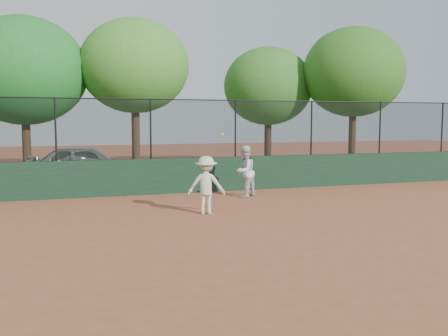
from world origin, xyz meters
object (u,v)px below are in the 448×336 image
object	(u,v)px
tree_3	(268,86)
tree_4	(354,72)
parked_car	(86,164)
player_second	(245,171)
player_main	(206,185)
tree_1	(24,71)
tree_2	(135,66)

from	to	relation	value
tree_3	tree_4	xyz separation A→B (m)	(3.50, -2.17, 0.61)
tree_3	parked_car	bearing A→B (deg)	-162.33
player_second	player_main	size ratio (longest dim) A/B	0.78
player_main	tree_1	bearing A→B (deg)	116.68
player_main	tree_4	xyz separation A→B (m)	(9.89, 8.37, 3.99)
tree_3	tree_4	distance (m)	4.17
parked_car	tree_4	size ratio (longest dim) A/B	0.64
tree_2	tree_4	xyz separation A→B (m)	(10.34, -0.90, -0.03)
tree_4	tree_1	bearing A→B (deg)	174.40
player_second	parked_car	bearing A→B (deg)	-85.08
player_second	tree_1	size ratio (longest dim) A/B	0.25
player_main	tree_3	size ratio (longest dim) A/B	0.35
parked_car	tree_4	world-z (taller)	tree_4
parked_car	tree_2	bearing A→B (deg)	-46.12
tree_3	tree_2	bearing A→B (deg)	-169.49
tree_1	tree_4	xyz separation A→B (m)	(14.82, -1.45, 0.26)
tree_4	tree_3	bearing A→B (deg)	148.25
player_second	tree_4	world-z (taller)	tree_4
parked_car	player_second	world-z (taller)	player_second
tree_2	player_main	bearing A→B (deg)	-87.22
player_second	tree_4	distance (m)	10.64
tree_3	player_second	bearing A→B (deg)	-118.20
parked_car	tree_2	distance (m)	4.88
tree_2	tree_1	bearing A→B (deg)	173.00
tree_3	tree_4	world-z (taller)	tree_4
player_main	tree_4	size ratio (longest dim) A/B	0.31
player_main	tree_3	xyz separation A→B (m)	(6.38, 10.54, 3.39)
player_main	tree_1	distance (m)	11.61
parked_car	tree_1	size ratio (longest dim) A/B	0.66
parked_car	tree_1	distance (m)	4.89
parked_car	player_main	distance (m)	8.11
player_second	tree_1	world-z (taller)	tree_1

